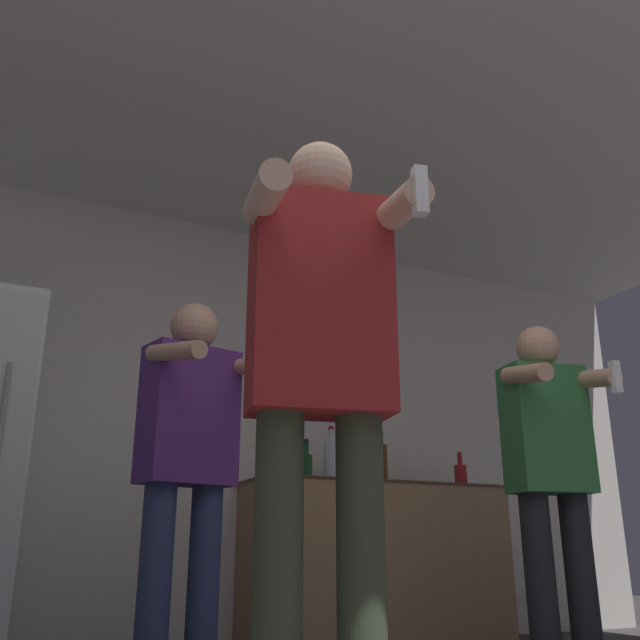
{
  "coord_description": "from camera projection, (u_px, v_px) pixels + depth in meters",
  "views": [
    {
      "loc": [
        -1.1,
        -1.1,
        0.51
      ],
      "look_at": [
        -0.23,
        0.69,
        1.17
      ],
      "focal_mm": 40.0,
      "sensor_mm": 36.0,
      "label": 1
    }
  ],
  "objects": [
    {
      "name": "bottle_amber_bourbon",
      "position": [
        331.0,
        460.0,
        4.24
      ],
      "size": [
        0.09,
        0.09,
        0.33
      ],
      "color": "silver",
      "rests_on": "counter"
    },
    {
      "name": "ceiling_slab",
      "position": [
        288.0,
        91.0,
        3.33
      ],
      "size": [
        7.0,
        3.53,
        0.05
      ],
      "color": "silver",
      "rests_on": "wall_back"
    },
    {
      "name": "bottle_dark_rum",
      "position": [
        461.0,
        475.0,
        4.61
      ],
      "size": [
        0.08,
        0.08,
        0.23
      ],
      "color": "maroon",
      "rests_on": "counter"
    },
    {
      "name": "bottle_brown_liquor",
      "position": [
        381.0,
        462.0,
        4.38
      ],
      "size": [
        0.08,
        0.08,
        0.33
      ],
      "color": "#563314",
      "rests_on": "counter"
    },
    {
      "name": "bottle_short_whiskey",
      "position": [
        306.0,
        465.0,
        4.16
      ],
      "size": [
        0.07,
        0.07,
        0.24
      ],
      "color": "#194723",
      "rests_on": "counter"
    },
    {
      "name": "person_woman_foreground",
      "position": [
        321.0,
        367.0,
        2.04
      ],
      "size": [
        0.55,
        0.54,
        1.75
      ],
      "color": "#38422D",
      "rests_on": "ground_plane"
    },
    {
      "name": "person_spectator_back",
      "position": [
        188.0,
        452.0,
        3.02
      ],
      "size": [
        0.54,
        0.59,
        1.59
      ],
      "color": "navy",
      "rests_on": "ground_plane"
    },
    {
      "name": "person_man_side",
      "position": [
        551.0,
        465.0,
        3.19
      ],
      "size": [
        0.47,
        0.48,
        1.55
      ],
      "color": "black",
      "rests_on": "ground_plane"
    },
    {
      "name": "wall_back",
      "position": [
        182.0,
        420.0,
        4.24
      ],
      "size": [
        7.0,
        0.06,
        2.55
      ],
      "color": "silver",
      "rests_on": "ground_plane"
    },
    {
      "name": "counter",
      "position": [
        377.0,
        564.0,
        4.19
      ],
      "size": [
        1.6,
        0.58,
        0.92
      ],
      "color": "#997551",
      "rests_on": "ground_plane"
    }
  ]
}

